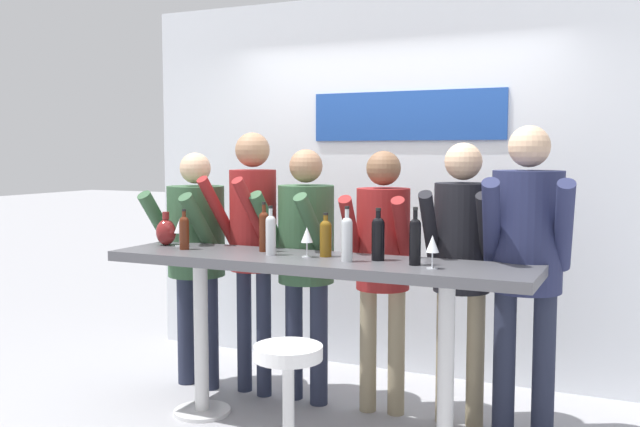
% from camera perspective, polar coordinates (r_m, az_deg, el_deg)
% --- Properties ---
extents(back_wall, '(4.14, 0.12, 2.83)m').
position_cam_1_polar(back_wall, '(5.39, 5.90, 2.38)').
color(back_wall, silver).
rests_on(back_wall, ground_plane).
extents(tasting_table, '(2.54, 0.58, 1.05)m').
position_cam_1_polar(tasting_table, '(4.15, -0.50, -5.74)').
color(tasting_table, '#4C4C51').
rests_on(tasting_table, ground_plane).
extents(bar_stool, '(0.36, 0.36, 0.70)m').
position_cam_1_polar(bar_stool, '(3.69, -2.55, -14.05)').
color(bar_stool, silver).
rests_on(bar_stool, ground_plane).
extents(person_far_left, '(0.52, 0.60, 1.65)m').
position_cam_1_polar(person_far_left, '(5.05, -9.94, -2.44)').
color(person_far_left, '#23283D').
rests_on(person_far_left, ground_plane).
extents(person_left, '(0.44, 0.57, 1.79)m').
position_cam_1_polar(person_left, '(4.83, -5.45, -1.36)').
color(person_left, '#23283D').
rests_on(person_left, ground_plane).
extents(person_center_left, '(0.49, 0.59, 1.68)m').
position_cam_1_polar(person_center_left, '(4.67, -1.19, -2.71)').
color(person_center_left, '#23283D').
rests_on(person_center_left, ground_plane).
extents(person_center, '(0.44, 0.54, 1.67)m').
position_cam_1_polar(person_center, '(4.48, 5.02, -3.04)').
color(person_center, gray).
rests_on(person_center, ground_plane).
extents(person_center_right, '(0.43, 0.54, 1.71)m').
position_cam_1_polar(person_center_right, '(4.35, 11.26, -2.92)').
color(person_center_right, gray).
rests_on(person_center_right, ground_plane).
extents(person_right, '(0.53, 0.63, 1.81)m').
position_cam_1_polar(person_right, '(4.20, 16.21, -2.67)').
color(person_right, '#23283D').
rests_on(person_right, ground_plane).
extents(wine_bottle_0, '(0.07, 0.07, 0.30)m').
position_cam_1_polar(wine_bottle_0, '(4.02, 4.67, -1.83)').
color(wine_bottle_0, black).
rests_on(wine_bottle_0, tasting_table).
extents(wine_bottle_1, '(0.07, 0.07, 0.26)m').
position_cam_1_polar(wine_bottle_1, '(4.15, 0.46, -1.84)').
color(wine_bottle_1, brown).
rests_on(wine_bottle_1, tasting_table).
extents(wine_bottle_2, '(0.06, 0.06, 0.31)m').
position_cam_1_polar(wine_bottle_2, '(3.96, 2.17, -1.88)').
color(wine_bottle_2, '#B7BCC1').
rests_on(wine_bottle_2, tasting_table).
extents(wine_bottle_3, '(0.06, 0.06, 0.32)m').
position_cam_1_polar(wine_bottle_3, '(3.87, 7.62, -2.05)').
color(wine_bottle_3, black).
rests_on(wine_bottle_3, tasting_table).
extents(wine_bottle_4, '(0.06, 0.06, 0.31)m').
position_cam_1_polar(wine_bottle_4, '(4.37, -4.50, -1.27)').
color(wine_bottle_4, '#4C1E0F').
rests_on(wine_bottle_4, tasting_table).
extents(wine_bottle_5, '(0.06, 0.06, 0.29)m').
position_cam_1_polar(wine_bottle_5, '(4.22, -3.96, -1.56)').
color(wine_bottle_5, '#B7BCC1').
rests_on(wine_bottle_5, tasting_table).
extents(wine_bottle_6, '(0.06, 0.06, 0.25)m').
position_cam_1_polar(wine_bottle_6, '(4.53, -10.81, -1.38)').
color(wine_bottle_6, '#4C1E0F').
rests_on(wine_bottle_6, tasting_table).
extents(wine_glass_0, '(0.07, 0.07, 0.18)m').
position_cam_1_polar(wine_glass_0, '(4.69, -11.18, -1.07)').
color(wine_glass_0, silver).
rests_on(wine_glass_0, tasting_table).
extents(wine_glass_1, '(0.07, 0.07, 0.18)m').
position_cam_1_polar(wine_glass_1, '(4.13, -1.06, -1.80)').
color(wine_glass_1, silver).
rests_on(wine_glass_1, tasting_table).
extents(wine_glass_2, '(0.07, 0.07, 0.18)m').
position_cam_1_polar(wine_glass_2, '(3.77, 8.98, -2.51)').
color(wine_glass_2, silver).
rests_on(wine_glass_2, tasting_table).
extents(decorative_vase, '(0.13, 0.13, 0.22)m').
position_cam_1_polar(decorative_vase, '(4.77, -12.22, -1.43)').
color(decorative_vase, maroon).
rests_on(decorative_vase, tasting_table).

